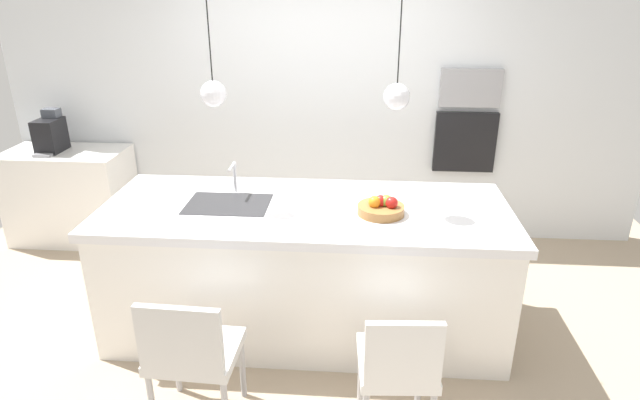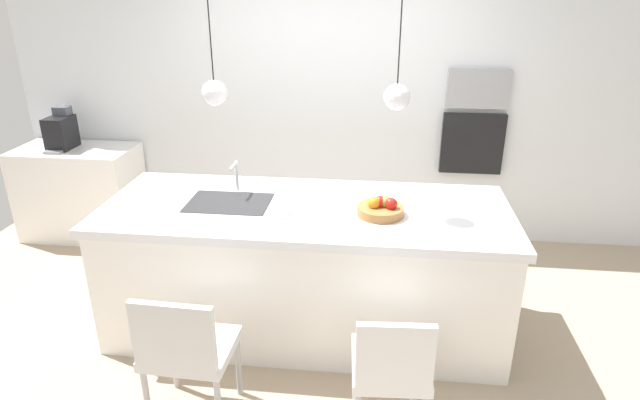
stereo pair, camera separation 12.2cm
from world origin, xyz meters
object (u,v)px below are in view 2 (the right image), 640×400
at_px(oven, 472,143).
at_px(microwave, 478,89).
at_px(chair_middle, 391,366).
at_px(coffee_machine, 61,132).
at_px(fruit_bowl, 381,208).
at_px(chair_near, 186,348).

bearing_deg(oven, microwave, 0.00).
distance_m(microwave, chair_middle, 2.85).
height_order(coffee_machine, chair_middle, coffee_machine).
xyz_separation_m(microwave, chair_middle, (-0.74, -2.57, -0.99)).
distance_m(fruit_bowl, oven, 1.86).
height_order(coffee_machine, oven, coffee_machine).
xyz_separation_m(coffee_machine, microwave, (3.82, 0.30, 0.43)).
distance_m(oven, chair_near, 3.20).
bearing_deg(chair_near, oven, 54.32).
bearing_deg(fruit_bowl, coffee_machine, 155.45).
relative_size(microwave, oven, 0.96).
bearing_deg(microwave, chair_middle, -106.01).
xyz_separation_m(fruit_bowl, coffee_machine, (-3.00, 1.37, 0.05)).
distance_m(coffee_machine, microwave, 3.86).
distance_m(fruit_bowl, chair_middle, 1.04).
relative_size(fruit_bowl, coffee_machine, 0.80).
height_order(fruit_bowl, chair_middle, fruit_bowl).
xyz_separation_m(oven, chair_near, (-1.85, -2.57, -0.47)).
bearing_deg(microwave, fruit_bowl, -116.17).
xyz_separation_m(oven, chair_middle, (-0.74, -2.57, -0.49)).
xyz_separation_m(coffee_machine, chair_middle, (3.08, -2.27, -0.56)).
relative_size(oven, chair_near, 0.65).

